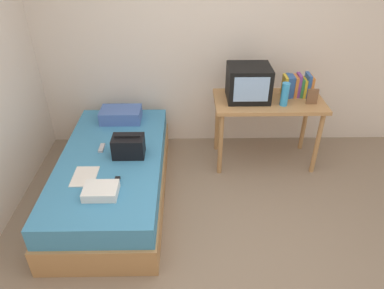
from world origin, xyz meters
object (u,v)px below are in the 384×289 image
object	(u,v)px
bed	(114,176)
picture_frame	(312,97)
book_row	(297,86)
magazine	(85,176)
pillow	(121,115)
remote_silver	(102,148)
desk	(268,108)
tv	(248,83)
remote_dark	(116,183)
handbag	(128,146)
folded_towel	(101,191)
water_bottle	(285,94)

from	to	relation	value
bed	picture_frame	world-z (taller)	picture_frame
book_row	magazine	bearing A→B (deg)	-154.00
pillow	remote_silver	xyz separation A→B (m)	(-0.11, -0.59, -0.06)
bed	desk	distance (m)	1.78
desk	tv	size ratio (longest dim) A/B	2.64
picture_frame	remote_dark	bearing A→B (deg)	-154.22
remote_dark	pillow	bearing A→B (deg)	96.37
handbag	folded_towel	world-z (taller)	handbag
book_row	water_bottle	bearing A→B (deg)	-129.70
desk	remote_silver	xyz separation A→B (m)	(-1.72, -0.48, -0.18)
remote_dark	bed	bearing A→B (deg)	106.58
remote_dark	desk	bearing A→B (deg)	34.63
remote_silver	tv	bearing A→B (deg)	18.73
handbag	bed	bearing A→B (deg)	-175.04
bed	remote_silver	bearing A→B (deg)	130.51
magazine	remote_dark	size ratio (longest dim) A/B	1.86
folded_towel	pillow	bearing A→B (deg)	91.09
tv	folded_towel	world-z (taller)	tv
pillow	handbag	size ratio (longest dim) A/B	1.49
book_row	remote_dark	xyz separation A→B (m)	(-1.80, -1.12, -0.40)
tv	water_bottle	bearing A→B (deg)	-24.52
bed	folded_towel	distance (m)	0.63
desk	bed	bearing A→B (deg)	-159.41
handbag	remote_dark	distance (m)	0.45
folded_towel	remote_silver	bearing A→B (deg)	100.88
tv	folded_towel	size ratio (longest dim) A/B	1.57
handbag	remote_dark	world-z (taller)	handbag
tv	folded_towel	xyz separation A→B (m)	(-1.36, -1.20, -0.44)
desk	book_row	xyz separation A→B (m)	(0.31, 0.10, 0.21)
picture_frame	handbag	distance (m)	1.93
remote_dark	folded_towel	distance (m)	0.18
desk	magazine	distance (m)	2.02
bed	water_bottle	size ratio (longest dim) A/B	8.18
tv	water_bottle	distance (m)	0.39
pillow	picture_frame	bearing A→B (deg)	-6.07
water_bottle	handbag	xyz separation A→B (m)	(-1.56, -0.46, -0.32)
bed	tv	xyz separation A→B (m)	(1.38, 0.63, 0.72)
book_row	tv	bearing A→B (deg)	-172.79
bed	remote_silver	world-z (taller)	remote_silver
pillow	remote_dark	bearing A→B (deg)	-83.63
remote_dark	remote_silver	xyz separation A→B (m)	(-0.24, 0.55, 0.00)
desk	folded_towel	distance (m)	1.98
book_row	remote_dark	size ratio (longest dim) A/B	1.99
bed	picture_frame	xyz separation A→B (m)	(2.03, 0.50, 0.62)
water_bottle	book_row	distance (m)	0.30
book_row	remote_silver	world-z (taller)	book_row
picture_frame	folded_towel	distance (m)	2.30
bed	tv	size ratio (longest dim) A/B	4.55
magazine	bed	bearing A→B (deg)	61.75
tv	magazine	world-z (taller)	tv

